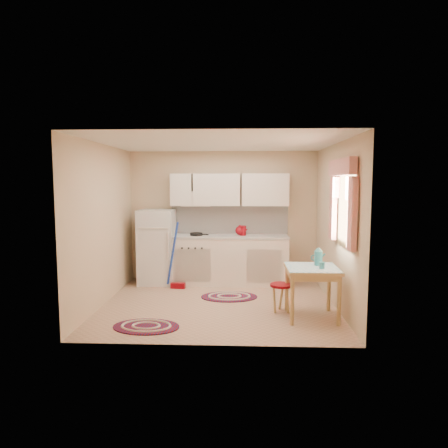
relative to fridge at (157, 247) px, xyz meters
The scene contains 14 objects.
room_shell 1.93m from the fridge, 36.14° to the right, with size 3.64×3.60×2.52m.
fridge is the anchor object (origin of this frame).
broom 0.57m from the fridge, 38.19° to the right, with size 0.28×0.12×1.20m, color #1B3CAB, non-canonical shape.
base_cabinets 1.35m from the fridge, ahead, with size 2.25×0.60×0.88m, color silver.
countertop 1.34m from the fridge, ahead, with size 2.27×0.62×0.04m, color #B5B2AC.
frying_pan 0.78m from the fridge, ahead, with size 0.23×0.23×0.05m, color black.
red_kettle 1.58m from the fridge, ahead, with size 0.18×0.16×0.18m, color maroon, non-canonical shape.
red_canister 1.64m from the fridge, ahead, with size 0.12×0.12×0.16m, color maroon.
table 3.17m from the fridge, 35.18° to the right, with size 0.72×0.72×0.72m, color tan.
stool 2.73m from the fridge, 36.03° to the right, with size 0.33×0.33×0.42m, color maroon.
coffee_pot 3.18m from the fridge, 32.30° to the right, with size 0.14×0.12×0.28m, color teal, non-canonical shape.
mug 3.31m from the fridge, 35.45° to the right, with size 0.08×0.08×0.10m, color teal.
rug_center 1.78m from the fridge, 31.99° to the right, with size 0.94×0.63×0.02m, color maroon, non-canonical shape.
rug_left 2.42m from the fridge, 81.82° to the right, with size 0.89×0.59×0.02m, color maroon, non-canonical shape.
Camera 1 is at (0.35, -6.10, 1.91)m, focal length 32.00 mm.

